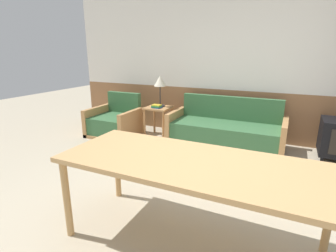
% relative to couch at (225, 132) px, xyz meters
% --- Properties ---
extents(ground_plane, '(16.00, 16.00, 0.00)m').
position_rel_couch_xyz_m(ground_plane, '(0.30, -2.08, -0.24)').
color(ground_plane, '#B2A58C').
extents(wall_back, '(7.20, 0.06, 2.70)m').
position_rel_couch_xyz_m(wall_back, '(0.30, 0.55, 1.11)').
color(wall_back, '#8E603D').
rests_on(wall_back, ground_plane).
extents(couch, '(1.88, 0.76, 0.80)m').
position_rel_couch_xyz_m(couch, '(0.00, 0.00, 0.00)').
color(couch, '#B27F4C').
rests_on(couch, ground_plane).
extents(armchair, '(0.87, 0.80, 0.77)m').
position_rel_couch_xyz_m(armchair, '(-2.04, -0.29, -0.01)').
color(armchair, '#B27F4C').
rests_on(armchair, ground_plane).
extents(side_table, '(0.44, 0.44, 0.56)m').
position_rel_couch_xyz_m(side_table, '(-1.24, -0.03, 0.20)').
color(side_table, '#B27F4C').
rests_on(side_table, ground_plane).
extents(table_lamp, '(0.22, 0.22, 0.56)m').
position_rel_couch_xyz_m(table_lamp, '(-1.25, 0.05, 0.75)').
color(table_lamp, '#262628').
rests_on(table_lamp, side_table).
extents(book_stack, '(0.17, 0.16, 0.06)m').
position_rel_couch_xyz_m(book_stack, '(-1.24, -0.10, 0.35)').
color(book_stack, '#234799').
rests_on(book_stack, side_table).
extents(dining_table, '(2.11, 0.84, 0.74)m').
position_rel_couch_xyz_m(dining_table, '(0.31, -2.44, 0.43)').
color(dining_table, tan).
rests_on(dining_table, ground_plane).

